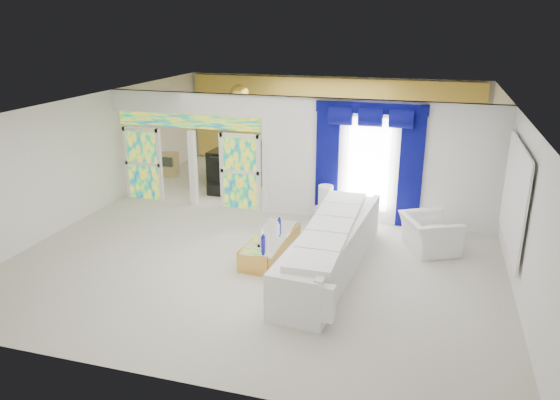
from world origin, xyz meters
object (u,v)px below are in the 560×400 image
(armchair, at_px, (429,234))
(coffee_table, at_px, (271,246))
(console_table, at_px, (337,217))
(white_sofa, at_px, (331,250))
(grand_piano, at_px, (244,164))

(armchair, bearing_deg, coffee_table, 85.34)
(coffee_table, distance_m, console_table, 2.44)
(coffee_table, distance_m, armchair, 3.44)
(white_sofa, bearing_deg, coffee_table, 172.43)
(grand_piano, bearing_deg, console_table, -37.28)
(console_table, bearing_deg, armchair, -24.15)
(armchair, relative_size, grand_piano, 0.57)
(coffee_table, xyz_separation_m, armchair, (3.20, 1.24, 0.16))
(white_sofa, relative_size, console_table, 4.01)
(white_sofa, height_order, armchair, white_sofa)
(coffee_table, xyz_separation_m, grand_piano, (-2.46, 5.14, 0.30))
(console_table, xyz_separation_m, armchair, (2.19, -0.98, 0.19))
(coffee_table, bearing_deg, console_table, 65.40)
(coffee_table, bearing_deg, grand_piano, 115.63)
(coffee_table, bearing_deg, armchair, 21.12)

